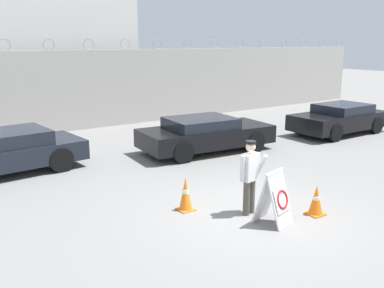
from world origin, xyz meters
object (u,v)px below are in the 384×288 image
parked_car_far_side (339,119)px  parked_car_front_coupe (1,152)px  traffic_cone_mid (316,200)px  parked_car_rear_sedan (205,134)px  traffic_cone_near (186,194)px  security_guard (250,174)px  barricade_sign (275,198)px

parked_car_far_side → parked_car_front_coupe: bearing=-8.9°
traffic_cone_mid → parked_car_rear_sedan: parked_car_rear_sedan is taller
traffic_cone_near → security_guard: bearing=-43.5°
barricade_sign → traffic_cone_near: barricade_sign is taller
barricade_sign → traffic_cone_mid: 1.12m
traffic_cone_mid → parked_car_far_side: 9.09m
traffic_cone_mid → parked_car_far_side: parked_car_far_side is taller
security_guard → traffic_cone_near: security_guard is taller
barricade_sign → parked_car_rear_sedan: bearing=51.6°
traffic_cone_near → traffic_cone_mid: bearing=-40.0°
parked_car_far_side → traffic_cone_mid: bearing=34.1°
security_guard → parked_car_rear_sedan: size_ratio=0.35×
security_guard → parked_car_front_coupe: 7.32m
barricade_sign → traffic_cone_near: 2.01m
traffic_cone_near → parked_car_far_side: bearing=18.1°
security_guard → traffic_cone_mid: bearing=-47.3°
security_guard → parked_car_far_side: bearing=14.9°
traffic_cone_near → parked_car_rear_sedan: size_ratio=0.16×
parked_car_rear_sedan → parked_car_far_side: (6.25, -0.80, 0.01)m
security_guard → parked_car_far_side: size_ratio=0.39×
security_guard → parked_car_rear_sedan: security_guard is taller
security_guard → parked_car_front_coupe: size_ratio=0.35×
traffic_cone_mid → parked_car_front_coupe: (-5.01, 7.10, 0.30)m
traffic_cone_near → parked_car_far_side: size_ratio=0.18×
traffic_cone_near → parked_car_rear_sedan: 5.33m
parked_car_rear_sedan → traffic_cone_near: bearing=-126.2°
parked_car_far_side → security_guard: bearing=26.0°
traffic_cone_near → parked_car_front_coupe: (-2.81, 5.26, 0.25)m
security_guard → traffic_cone_near: bearing=125.9°
parked_car_far_side → traffic_cone_near: bearing=18.6°
security_guard → traffic_cone_mid: size_ratio=2.47×
security_guard → parked_car_far_side: (8.73, 4.17, -0.28)m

